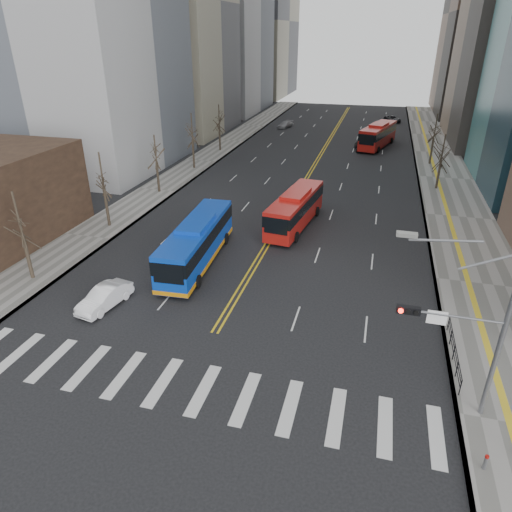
# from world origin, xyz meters

# --- Properties ---
(ground) EXTENTS (220.00, 220.00, 0.00)m
(ground) POSITION_xyz_m (0.00, 0.00, 0.00)
(ground) COLOR black
(sidewalk_right) EXTENTS (7.00, 130.00, 0.15)m
(sidewalk_right) POSITION_xyz_m (17.50, 45.00, 0.07)
(sidewalk_right) COLOR slate
(sidewalk_right) RESTS_ON ground
(sidewalk_left) EXTENTS (5.00, 130.00, 0.15)m
(sidewalk_left) POSITION_xyz_m (-16.50, 45.00, 0.07)
(sidewalk_left) COLOR slate
(sidewalk_left) RESTS_ON ground
(crosswalk) EXTENTS (26.70, 4.00, 0.01)m
(crosswalk) POSITION_xyz_m (0.00, 0.00, 0.01)
(crosswalk) COLOR silver
(crosswalk) RESTS_ON ground
(centerline) EXTENTS (0.55, 100.00, 0.01)m
(centerline) POSITION_xyz_m (0.00, 55.00, 0.01)
(centerline) COLOR gold
(centerline) RESTS_ON ground
(signal_mast) EXTENTS (5.37, 0.37, 9.39)m
(signal_mast) POSITION_xyz_m (13.77, 2.00, 4.86)
(signal_mast) COLOR gray
(signal_mast) RESTS_ON ground
(pedestrian_railing) EXTENTS (0.06, 6.06, 1.02)m
(pedestrian_railing) POSITION_xyz_m (14.30, 6.00, 0.82)
(pedestrian_railing) COLOR black
(pedestrian_railing) RESTS_ON sidewalk_right
(street_trees) EXTENTS (35.20, 47.20, 7.60)m
(street_trees) POSITION_xyz_m (-7.18, 34.55, 4.87)
(street_trees) COLOR black
(street_trees) RESTS_ON ground
(blue_bus) EXTENTS (3.47, 12.71, 3.65)m
(blue_bus) POSITION_xyz_m (-4.71, 14.10, 1.91)
(blue_bus) COLOR #0C3CB8
(blue_bus) RESTS_ON ground
(red_bus_near) EXTENTS (3.91, 11.34, 3.52)m
(red_bus_near) POSITION_xyz_m (1.58, 23.86, 1.96)
(red_bus_near) COLOR #AD1712
(red_bus_near) RESTS_ON ground
(red_bus_far) EXTENTS (5.80, 12.48, 3.83)m
(red_bus_far) POSITION_xyz_m (8.26, 61.41, 2.13)
(red_bus_far) COLOR #AD1712
(red_bus_far) RESTS_ON ground
(car_white) EXTENTS (2.31, 4.63, 1.46)m
(car_white) POSITION_xyz_m (-8.40, 6.00, 0.73)
(car_white) COLOR white
(car_white) RESTS_ON ground
(car_dark_mid) EXTENTS (2.45, 4.52, 1.46)m
(car_dark_mid) POSITION_xyz_m (5.84, 58.04, 0.73)
(car_dark_mid) COLOR black
(car_dark_mid) RESTS_ON ground
(car_silver) EXTENTS (2.83, 4.59, 1.24)m
(car_silver) POSITION_xyz_m (-9.95, 74.10, 0.62)
(car_silver) COLOR #98979C
(car_silver) RESTS_ON ground
(car_dark_far) EXTENTS (3.96, 5.24, 1.32)m
(car_dark_far) POSITION_xyz_m (10.74, 86.19, 0.66)
(car_dark_far) COLOR black
(car_dark_far) RESTS_ON ground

